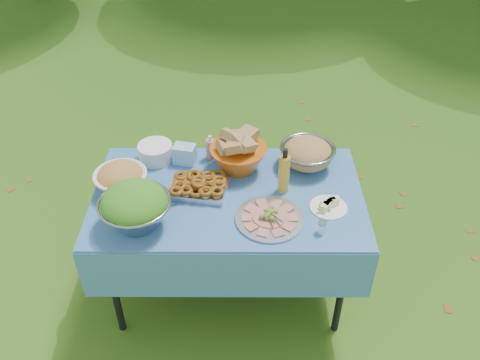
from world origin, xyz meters
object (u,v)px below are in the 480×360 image
object	(u,v)px
charcuterie_platter	(270,214)
oil_bottle	(284,171)
picnic_table	(229,243)
pasta_bowl_steel	(307,153)
salad_bowl	(135,207)
bread_bowl	(238,153)
plate_stack	(155,152)

from	to	relation	value
charcuterie_platter	oil_bottle	size ratio (longest dim) A/B	1.30
charcuterie_platter	oil_bottle	distance (m)	0.27
picnic_table	pasta_bowl_steel	distance (m)	0.70
salad_bowl	pasta_bowl_steel	bearing A→B (deg)	29.18
bread_bowl	pasta_bowl_steel	bearing A→B (deg)	4.26
pasta_bowl_steel	charcuterie_platter	distance (m)	0.52
bread_bowl	pasta_bowl_steel	world-z (taller)	bread_bowl
plate_stack	pasta_bowl_steel	world-z (taller)	pasta_bowl_steel
bread_bowl	oil_bottle	bearing A→B (deg)	-39.74
picnic_table	charcuterie_platter	xyz separation A→B (m)	(0.22, -0.20, 0.42)
salad_bowl	pasta_bowl_steel	size ratio (longest dim) A/B	1.15
plate_stack	pasta_bowl_steel	size ratio (longest dim) A/B	0.64
bread_bowl	charcuterie_platter	bearing A→B (deg)	-69.66
plate_stack	pasta_bowl_steel	distance (m)	0.88
bread_bowl	picnic_table	bearing A→B (deg)	-103.24
pasta_bowl_steel	oil_bottle	world-z (taller)	oil_bottle
picnic_table	salad_bowl	distance (m)	0.71
oil_bottle	salad_bowl	bearing A→B (deg)	-160.21
picnic_table	charcuterie_platter	bearing A→B (deg)	-43.18
bread_bowl	plate_stack	bearing A→B (deg)	170.00
plate_stack	salad_bowl	bearing A→B (deg)	-91.94
picnic_table	plate_stack	distance (m)	0.69
oil_bottle	charcuterie_platter	bearing A→B (deg)	-109.59
salad_bowl	bread_bowl	world-z (taller)	salad_bowl
pasta_bowl_steel	charcuterie_platter	bearing A→B (deg)	-116.63
picnic_table	pasta_bowl_steel	xyz separation A→B (m)	(0.45, 0.26, 0.46)
picnic_table	salad_bowl	bearing A→B (deg)	-151.91
oil_bottle	plate_stack	bearing A→B (deg)	158.40
salad_bowl	charcuterie_platter	world-z (taller)	salad_bowl
picnic_table	charcuterie_platter	world-z (taller)	charcuterie_platter
charcuterie_platter	plate_stack	bearing A→B (deg)	141.10
salad_bowl	charcuterie_platter	size ratio (longest dim) A/B	1.02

